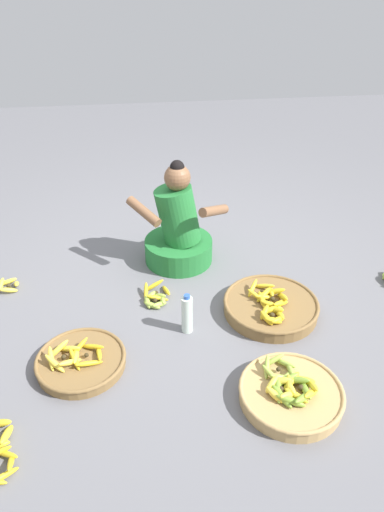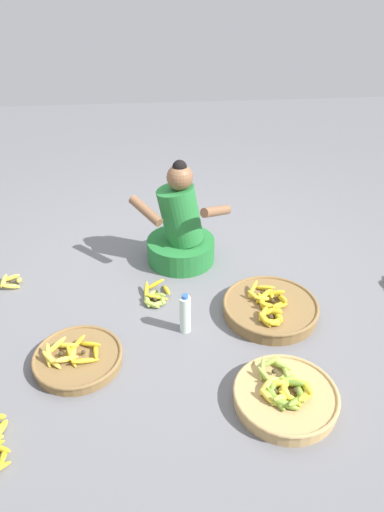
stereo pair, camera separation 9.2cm
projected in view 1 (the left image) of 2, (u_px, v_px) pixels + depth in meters
ground_plane at (188, 281)px, 3.42m from camera, size 10.00×10.00×0.00m
vendor_woman_front at (178, 231)px, 3.52m from camera, size 0.76×0.52×0.82m
banana_basket_back_right at (81, 361)px, 2.70m from camera, size 0.52×0.52×0.14m
banana_basket_mid_right at (291, 393)px, 2.48m from camera, size 0.56×0.56×0.15m
banana_basket_back_center at (271, 306)px, 3.10m from camera, size 0.63×0.63×0.17m
loose_bananas_back_left at (9, 285)px, 3.34m from camera, size 0.17×0.17×0.08m
loose_bananas_front_right at (155, 297)px, 3.22m from camera, size 0.21×0.28×0.10m
water_bottle at (187, 314)px, 2.91m from camera, size 0.07×0.07×0.28m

